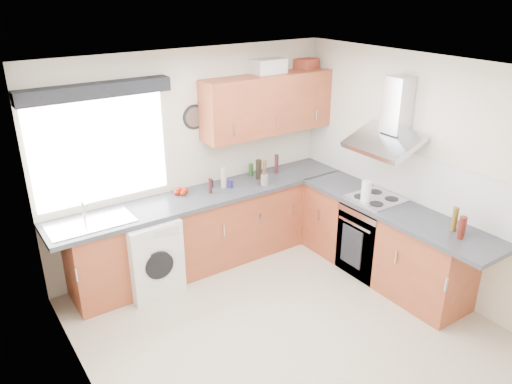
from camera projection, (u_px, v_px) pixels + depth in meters
ground_plane at (283, 328)px, 4.92m from camera, size 3.60×3.60×0.00m
ceiling at (290, 71)px, 3.94m from camera, size 3.60×3.60×0.02m
wall_back at (192, 159)px, 5.80m from camera, size 3.60×0.02×2.50m
wall_front at (465, 318)px, 3.07m from camera, size 3.60×0.02×2.50m
wall_left at (83, 276)px, 3.50m from camera, size 0.02×3.60×2.50m
wall_right at (419, 173)px, 5.37m from camera, size 0.02×3.60×2.50m
window at (101, 150)px, 5.13m from camera, size 1.40×0.02×1.10m
window_blind at (96, 91)px, 4.82m from camera, size 1.50×0.18×0.14m
splashback at (396, 171)px, 5.62m from camera, size 0.01×3.00×0.54m
base_cab_back at (200, 233)px, 5.85m from camera, size 3.00×0.58×0.86m
base_cab_corner at (306, 202)px, 6.67m from camera, size 0.60×0.60×0.86m
base_cab_right at (382, 242)px, 5.65m from camera, size 0.58×2.10×0.86m
worktop_back at (206, 196)px, 5.72m from camera, size 3.60×0.62×0.05m
worktop_right at (397, 210)px, 5.35m from camera, size 0.62×2.42×0.05m
sink at (90, 219)px, 5.00m from camera, size 0.84×0.46×0.10m
oven at (372, 237)px, 5.76m from camera, size 0.56×0.58×0.85m
hob_plate at (376, 198)px, 5.57m from camera, size 0.52×0.52×0.01m
extractor_hood at (390, 123)px, 5.29m from camera, size 0.52×0.78×0.66m
upper_cabinets at (268, 104)px, 5.95m from camera, size 1.70×0.35×0.70m
washing_machine at (148, 254)px, 5.41m from camera, size 0.61×0.59×0.85m
wall_clock at (195, 117)px, 5.62m from camera, size 0.29×0.04×0.29m
casserole at (267, 66)px, 5.87m from camera, size 0.41×0.30×0.17m
storage_box at (306, 63)px, 6.19m from camera, size 0.31×0.29×0.12m
utensil_pot at (264, 180)px, 5.94m from camera, size 0.09×0.09×0.13m
kitchen_roll at (366, 191)px, 5.46m from camera, size 0.14×0.14×0.24m
tomato_cluster at (181, 191)px, 5.68m from camera, size 0.16×0.16×0.07m
jar_0 at (210, 186)px, 5.69m from camera, size 0.04×0.04×0.18m
jar_1 at (211, 183)px, 5.87m from camera, size 0.05×0.05×0.09m
jar_2 at (230, 184)px, 5.87m from camera, size 0.07×0.07×0.10m
jar_3 at (251, 170)px, 6.21m from camera, size 0.06×0.06×0.16m
jar_4 at (259, 169)px, 6.09m from camera, size 0.07×0.07×0.24m
jar_5 at (224, 177)px, 5.84m from camera, size 0.07×0.07×0.25m
jar_6 at (277, 164)px, 6.28m from camera, size 0.05×0.05×0.24m
bottle_0 at (455, 219)px, 4.82m from camera, size 0.06×0.06×0.25m
bottle_1 at (462, 226)px, 4.76m from camera, size 0.07×0.07×0.19m
bottle_2 at (461, 228)px, 4.67m from camera, size 0.05×0.05×0.22m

